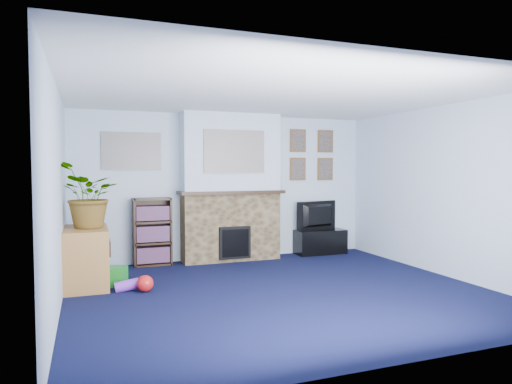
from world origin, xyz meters
name	(u,v)px	position (x,y,z in m)	size (l,w,h in m)	color
floor	(280,291)	(0.00, 0.00, 0.00)	(5.00, 4.50, 0.01)	black
ceiling	(281,95)	(0.00, 0.00, 2.40)	(5.00, 4.50, 0.01)	white
wall_back	(227,187)	(0.00, 2.25, 1.20)	(5.00, 0.04, 2.40)	silver
wall_front	(399,210)	(0.00, -2.25, 1.20)	(5.00, 0.04, 2.40)	silver
wall_left	(57,199)	(-2.50, 0.00, 1.20)	(0.04, 4.50, 2.40)	silver
wall_right	(443,191)	(2.50, 0.00, 1.20)	(0.04, 4.50, 2.40)	silver
chimney_breast	(231,188)	(0.00, 2.05, 1.18)	(1.72, 0.50, 2.40)	brown
collage_main	(235,151)	(0.00, 1.84, 1.78)	(1.00, 0.03, 0.68)	gray
collage_left	(132,151)	(-1.55, 2.23, 1.78)	(0.90, 0.03, 0.58)	gray
portrait_tl	(298,141)	(1.30, 2.23, 2.00)	(0.30, 0.03, 0.40)	brown
portrait_tr	(325,141)	(1.85, 2.23, 2.00)	(0.30, 0.03, 0.40)	brown
portrait_bl	(298,169)	(1.30, 2.23, 1.50)	(0.30, 0.03, 0.40)	brown
portrait_br	(325,169)	(1.85, 2.23, 1.50)	(0.30, 0.03, 0.40)	brown
tv_stand	(320,241)	(1.65, 2.03, 0.23)	(0.90, 0.38, 0.42)	black
television	(320,216)	(1.65, 2.05, 0.68)	(0.87, 0.11, 0.50)	black
bookshelf	(152,233)	(-1.26, 2.11, 0.50)	(0.58, 0.28, 1.05)	black
sideboard	(86,259)	(-2.24, 1.11, 0.35)	(0.54, 0.97, 0.75)	#A36D34
potted_plant	(89,195)	(-2.19, 1.06, 1.17)	(0.76, 0.66, 0.84)	#26661E
mantel_clock	(233,186)	(0.02, 2.00, 1.22)	(0.09, 0.06, 0.13)	gold
mantel_candle	(253,185)	(0.36, 2.00, 1.23)	(0.06, 0.06, 0.18)	#B2BFC6
mantel_teddy	(198,187)	(-0.56, 2.00, 1.22)	(0.12, 0.12, 0.12)	gray
mantel_can	(270,186)	(0.67, 2.00, 1.21)	(0.06, 0.06, 0.12)	red
green_crate	(113,275)	(-1.91, 1.00, 0.14)	(0.31, 0.25, 0.25)	#198C26
toy_ball	(145,285)	(-1.56, 0.56, 0.09)	(0.20, 0.20, 0.20)	red
toy_block	(82,280)	(-2.29, 1.00, 0.11)	(0.16, 0.16, 0.20)	red
toy_tube	(127,285)	(-1.77, 0.67, 0.07)	(0.13, 0.13, 0.29)	purple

